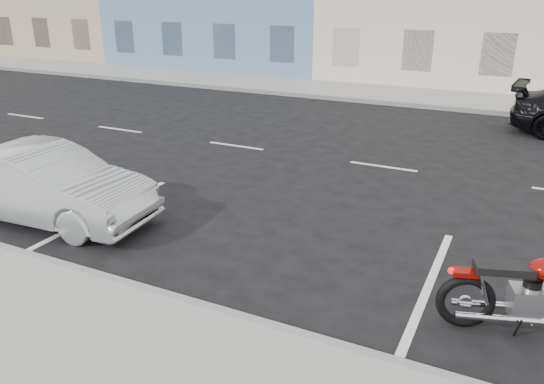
{
  "coord_description": "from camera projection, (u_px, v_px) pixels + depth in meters",
  "views": [
    {
      "loc": [
        0.88,
        -11.84,
        3.94
      ],
      "look_at": [
        -2.71,
        -4.52,
        0.8
      ],
      "focal_mm": 35.0,
      "sensor_mm": 36.0,
      "label": 1
    }
  ],
  "objects": [
    {
      "name": "ground",
      "position": [
        472.0,
        179.0,
        11.7
      ],
      "size": [
        120.0,
        120.0,
        0.0
      ],
      "primitive_type": "plane",
      "color": "black",
      "rests_on": "ground"
    },
    {
      "name": "curb_near",
      "position": [
        61.0,
        267.0,
        7.86
      ],
      "size": [
        80.0,
        0.12,
        0.16
      ],
      "primitive_type": "cube",
      "color": "gray",
      "rests_on": "ground"
    },
    {
      "name": "sidewalk_far",
      "position": [
        367.0,
        93.0,
        21.02
      ],
      "size": [
        80.0,
        3.4,
        0.15
      ],
      "primitive_type": "cube",
      "color": "gray",
      "rests_on": "ground"
    },
    {
      "name": "sedan_silver",
      "position": [
        45.0,
        185.0,
        9.44
      ],
      "size": [
        4.17,
        1.7,
        1.35
      ],
      "primitive_type": "imported",
      "rotation": [
        0.0,
        0.0,
        1.64
      ],
      "color": "#B4B8BC",
      "rests_on": "ground"
    },
    {
      "name": "curb_far",
      "position": [
        354.0,
        100.0,
        19.59
      ],
      "size": [
        80.0,
        0.12,
        0.16
      ],
      "primitive_type": "cube",
      "color": "gray",
      "rests_on": "ground"
    }
  ]
}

